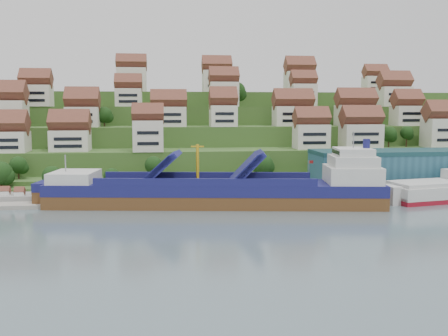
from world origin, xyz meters
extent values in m
plane|color=slate|center=(0.00, 0.00, 0.00)|extent=(300.00, 300.00, 0.00)
cube|color=gray|center=(20.00, 15.00, 1.10)|extent=(180.00, 14.00, 2.20)
cube|color=gray|center=(-58.00, 12.00, 0.50)|extent=(45.00, 20.00, 1.00)
cube|color=#2D4C1E|center=(0.00, 86.00, 2.00)|extent=(260.00, 128.00, 4.00)
cube|color=#2D4C1E|center=(0.00, 91.00, 5.50)|extent=(260.00, 118.00, 11.00)
cube|color=#2D4C1E|center=(0.00, 99.00, 9.00)|extent=(260.00, 102.00, 18.00)
cube|color=#2D4C1E|center=(0.00, 107.00, 12.50)|extent=(260.00, 86.00, 25.00)
cube|color=#2D4C1E|center=(0.00, 116.00, 15.50)|extent=(260.00, 68.00, 31.00)
cube|color=silver|center=(-68.23, 37.87, 14.17)|extent=(11.28, 8.66, 6.33)
cube|color=silver|center=(-50.32, 40.12, 14.26)|extent=(11.85, 8.57, 6.51)
cube|color=silver|center=(-25.93, 35.25, 15.80)|extent=(9.29, 7.03, 9.60)
cube|color=silver|center=(27.41, 39.30, 15.02)|extent=(10.94, 7.73, 8.05)
cube|color=silver|center=(44.57, 39.32, 15.02)|extent=(12.83, 8.26, 8.05)
cube|color=silver|center=(74.52, 40.07, 15.92)|extent=(12.91, 8.31, 9.83)
cube|color=silver|center=(-74.11, 54.24, 22.44)|extent=(14.37, 8.90, 8.88)
cube|color=silver|center=(-48.61, 55.70, 21.41)|extent=(10.97, 8.98, 6.81)
cube|color=silver|center=(-19.26, 54.15, 21.43)|extent=(11.92, 7.90, 6.85)
cube|color=silver|center=(-0.44, 52.17, 21.65)|extent=(9.11, 8.56, 7.31)
cube|color=silver|center=(25.40, 55.64, 21.54)|extent=(13.74, 8.36, 7.07)
cube|color=silver|center=(49.14, 56.00, 21.79)|extent=(13.80, 8.18, 7.57)
cube|color=silver|center=(67.94, 53.95, 21.62)|extent=(9.95, 8.04, 7.24)
cube|color=silver|center=(-66.49, 67.63, 28.83)|extent=(10.55, 7.86, 7.65)
cube|color=silver|center=(-33.83, 69.24, 28.31)|extent=(9.62, 7.30, 6.63)
cube|color=silver|center=(2.01, 70.14, 29.61)|extent=(10.81, 7.79, 9.23)
cube|color=silver|center=(33.34, 70.62, 29.37)|extent=(9.62, 7.14, 8.74)
cube|color=silver|center=(71.24, 71.34, 28.93)|extent=(12.11, 8.47, 7.86)
cube|color=silver|center=(-33.66, 88.29, 35.85)|extent=(11.76, 7.51, 9.70)
cube|color=silver|center=(1.22, 87.66, 35.46)|extent=(11.67, 8.15, 8.91)
cube|color=silver|center=(37.03, 89.28, 35.42)|extent=(12.06, 8.73, 8.84)
cube|color=silver|center=(71.79, 91.11, 34.64)|extent=(10.07, 7.05, 7.28)
ellipsoid|color=#1A3C14|center=(-63.04, 27.93, 8.07)|extent=(5.01, 5.01, 5.01)
ellipsoid|color=#1A3C14|center=(8.38, 26.11, 7.39)|extent=(6.67, 6.67, 6.67)
ellipsoid|color=#1A3C14|center=(-24.29, 26.29, 7.69)|extent=(5.27, 5.27, 5.27)
ellipsoid|color=#1A3C14|center=(56.34, 43.11, 15.44)|extent=(5.34, 5.34, 5.34)
ellipsoid|color=#1A3C14|center=(62.82, 43.11, 15.96)|extent=(4.55, 4.55, 4.55)
ellipsoid|color=#1A3C14|center=(45.37, 59.83, 23.19)|extent=(4.39, 4.39, 4.39)
ellipsoid|color=#1A3C14|center=(-49.43, 59.38, 22.07)|extent=(5.79, 5.79, 5.79)
ellipsoid|color=#1A3C14|center=(-41.67, 57.97, 22.07)|extent=(5.61, 5.61, 5.61)
ellipsoid|color=#1A3C14|center=(7.36, 73.21, 30.98)|extent=(7.22, 7.22, 7.22)
ellipsoid|color=#1A3C14|center=(31.73, 75.94, 30.35)|extent=(4.82, 4.82, 4.82)
ellipsoid|color=#1A3C14|center=(35.29, 73.97, 29.05)|extent=(4.20, 4.20, 4.20)
ellipsoid|color=#1A3C14|center=(-65.30, 19.00, 6.90)|extent=(6.43, 6.43, 6.43)
ellipsoid|color=#1A3C14|center=(-51.77, 19.00, 5.93)|extent=(5.45, 5.45, 5.45)
ellipsoid|color=#1A3C14|center=(-35.73, 19.00, 5.47)|extent=(4.70, 4.70, 4.70)
cube|color=#27576B|center=(52.00, 17.00, 7.20)|extent=(60.00, 15.00, 10.00)
cylinder|color=gray|center=(18.00, 10.00, 6.20)|extent=(0.16, 0.16, 8.00)
cube|color=maroon|center=(18.60, 10.00, 9.80)|extent=(1.20, 0.05, 0.80)
cube|color=white|center=(-62.00, 11.50, 2.10)|extent=(2.40, 2.20, 2.20)
cube|color=white|center=(-58.00, 10.00, 2.10)|extent=(2.40, 2.20, 2.20)
cube|color=white|center=(-54.00, 11.50, 2.10)|extent=(2.40, 2.20, 2.20)
cube|color=brown|center=(-8.78, 1.16, 1.00)|extent=(84.20, 24.56, 5.33)
cube|color=navy|center=(-8.78, 1.16, 4.59)|extent=(84.22, 24.68, 2.77)
cube|color=silver|center=(-43.63, 6.19, 7.26)|extent=(12.30, 13.56, 2.77)
cube|color=#262628|center=(-10.89, 1.47, 5.98)|extent=(54.36, 18.39, 0.32)
cube|color=navy|center=(-22.50, 3.14, 9.60)|extent=(9.59, 12.80, 7.38)
cube|color=navy|center=(-1.38, 0.10, 9.60)|extent=(9.20, 12.74, 7.80)
cylinder|color=gold|center=(-13.00, 1.77, 10.67)|extent=(0.85, 0.85, 9.60)
cube|color=silver|center=(25.02, -3.71, 8.00)|extent=(14.41, 13.87, 4.27)
cube|color=silver|center=(25.02, -3.71, 11.42)|extent=(12.11, 12.30, 2.67)
cube|color=silver|center=(25.02, -3.71, 13.66)|extent=(9.82, 10.72, 1.92)
cylinder|color=navy|center=(28.19, -4.17, 15.68)|extent=(1.93, 1.93, 2.35)
cube|color=maroon|center=(51.68, 1.43, 0.59)|extent=(31.00, 16.22, 2.56)
cube|color=silver|center=(51.68, 1.43, 2.75)|extent=(31.03, 16.32, 3.15)
cube|color=silver|center=(51.68, 1.43, 4.72)|extent=(29.35, 14.88, 1.18)
camera|label=1|loc=(-21.61, -121.15, 24.30)|focal=40.00mm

